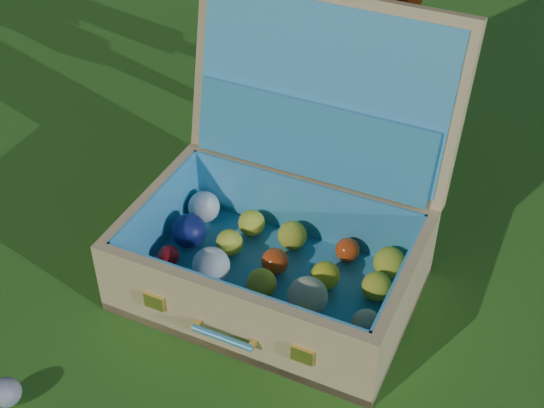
{
  "coord_description": "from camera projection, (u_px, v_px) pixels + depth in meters",
  "views": [
    {
      "loc": [
        0.15,
        -1.14,
        1.36
      ],
      "look_at": [
        0.1,
        0.27,
        0.21
      ],
      "focal_mm": 50.0,
      "sensor_mm": 36.0,
      "label": 1
    }
  ],
  "objects": [
    {
      "name": "suitcase",
      "position": [
        288.0,
        211.0,
        1.83
      ],
      "size": [
        0.87,
        0.82,
        0.65
      ],
      "rotation": [
        0.0,
        0.0,
        -0.4
      ],
      "color": "tan",
      "rests_on": "ground"
    },
    {
      "name": "stray_ball",
      "position": [
        6.0,
        392.0,
        1.6
      ],
      "size": [
        0.07,
        0.07,
        0.07
      ],
      "primitive_type": "sphere",
      "color": "#3B5D9B",
      "rests_on": "ground"
    },
    {
      "name": "ground",
      "position": [
        225.0,
        347.0,
        1.74
      ],
      "size": [
        60.0,
        60.0,
        0.0
      ],
      "primitive_type": "plane",
      "color": "#215114",
      "rests_on": "ground"
    }
  ]
}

